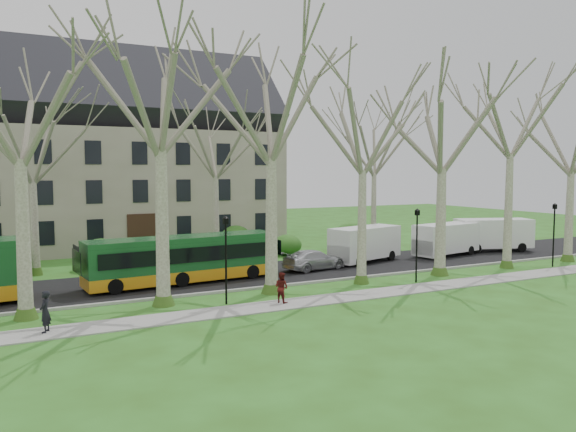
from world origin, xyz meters
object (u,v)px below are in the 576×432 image
object	(u,v)px
van_a	(365,244)
van_b	(446,240)
sedan	(314,260)
van_c	(493,235)
bus_follow	(184,259)
pedestrian_a	(45,312)
pedestrian_b	(281,287)

from	to	relation	value
van_a	van_b	xyz separation A→B (m)	(7.26, -0.44, -0.02)
sedan	van_c	size ratio (longest dim) A/B	0.75
bus_follow	pedestrian_a	xyz separation A→B (m)	(-7.98, -7.34, -0.56)
van_c	pedestrian_b	world-z (taller)	van_c
bus_follow	van_c	xyz separation A→B (m)	(26.31, 1.19, -0.10)
sedan	pedestrian_b	world-z (taller)	pedestrian_b
pedestrian_b	sedan	bearing A→B (deg)	-65.60
van_a	van_c	size ratio (longest dim) A/B	0.96
bus_follow	pedestrian_b	xyz separation A→B (m)	(2.88, -7.08, -0.65)
van_b	bus_follow	bearing A→B (deg)	172.84
van_a	bus_follow	bearing A→B (deg)	170.04
pedestrian_a	bus_follow	bearing A→B (deg)	156.38
van_a	van_b	size ratio (longest dim) A/B	1.02
bus_follow	sedan	bearing A→B (deg)	-3.00
bus_follow	pedestrian_a	world-z (taller)	bus_follow
van_a	pedestrian_b	size ratio (longest dim) A/B	3.77
sedan	van_c	xyz separation A→B (m)	(17.38, 0.90, 0.65)
van_b	pedestrian_b	world-z (taller)	van_b
van_a	sedan	bearing A→B (deg)	177.34
bus_follow	van_c	bearing A→B (deg)	-2.26
van_a	pedestrian_b	world-z (taller)	van_a
van_a	van_c	xyz separation A→B (m)	(12.50, -0.25, 0.05)
pedestrian_b	van_a	bearing A→B (deg)	-78.28
bus_follow	pedestrian_a	distance (m)	10.86
sedan	pedestrian_b	bearing A→B (deg)	130.59
van_a	pedestrian_b	xyz separation A→B (m)	(-10.93, -8.51, -0.49)
van_c	pedestrian_a	distance (m)	35.34
bus_follow	pedestrian_a	bearing A→B (deg)	-142.22
pedestrian_a	pedestrian_b	size ratio (longest dim) A/B	1.11
van_a	van_b	bearing A→B (deg)	-19.34
van_b	van_a	bearing A→B (deg)	166.68
sedan	van_c	world-z (taller)	van_c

